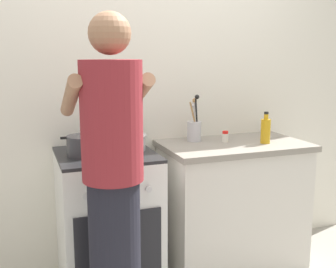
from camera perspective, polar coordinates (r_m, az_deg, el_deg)
back_wall at (r=3.06m, az=0.21°, el=6.04°), size 3.20×0.10×2.50m
countertop at (r=3.06m, az=8.76°, el=-9.42°), size 1.00×0.60×0.90m
stove_range at (r=2.77m, az=-8.18°, el=-11.70°), size 0.60×0.62×0.90m
pot at (r=2.57m, az=-11.43°, el=-1.58°), size 0.27×0.20×0.12m
mixing_bowl at (r=2.69m, az=-5.73°, el=-1.03°), size 0.26×0.26×0.10m
utensil_crock at (r=2.95m, az=3.60°, el=0.83°), size 0.10×0.10×0.33m
spice_bottle at (r=2.94m, az=7.81°, el=-0.38°), size 0.04×0.04×0.08m
oil_bottle at (r=2.95m, az=13.17°, el=0.48°), size 0.07×0.07×0.22m
person at (r=2.09m, az=-7.48°, el=-7.21°), size 0.41×0.50×1.70m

